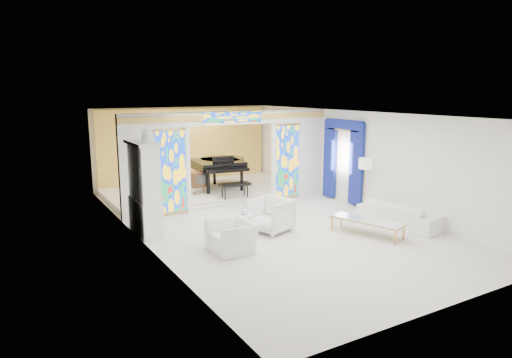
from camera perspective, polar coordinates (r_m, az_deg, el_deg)
floor at (r=12.92m, az=1.09°, el=-5.29°), size 12.00×12.00×0.00m
ceiling at (r=12.42m, az=1.14°, el=8.12°), size 7.00×12.00×0.02m
wall_back at (r=17.93m, az=-8.90°, el=4.09°), size 7.00×0.02×3.00m
wall_front at (r=8.19m, az=23.51°, el=-5.02°), size 7.00×0.02×3.00m
wall_left at (r=11.20m, az=-14.38°, el=-0.29°), size 0.02×12.00×3.00m
wall_right at (r=14.68m, az=12.88°, el=2.42°), size 0.02×12.00×3.00m
partition_wall at (r=14.28m, az=-3.04°, el=3.06°), size 7.00×0.22×3.00m
stained_glass_left at (r=13.45m, az=-10.54°, el=0.86°), size 0.90×0.04×2.40m
stained_glass_right at (r=15.27m, az=3.95°, el=2.23°), size 0.90×0.04×2.40m
stained_glass_transom at (r=14.07m, az=-2.90°, el=7.72°), size 2.00×0.04×0.34m
alcove_platform at (r=16.43m, az=-6.34°, el=-1.47°), size 6.80×3.80×0.18m
gold_curtain_back at (r=17.82m, az=-8.76°, el=4.05°), size 6.70×0.10×2.90m
chandelier at (r=16.07m, az=-5.73°, el=7.13°), size 0.48×0.48×0.30m
blue_drapes at (r=15.12m, az=10.81°, el=3.04°), size 0.14×1.85×2.65m
china_cabinet at (r=11.91m, az=-13.78°, el=-1.23°), size 0.56×1.46×2.72m
armchair_left at (r=10.53m, az=-3.00°, el=-7.17°), size 0.94×1.07×0.70m
armchair_right at (r=11.89m, az=1.86°, el=-4.54°), size 1.22×1.20×0.89m
sofa at (r=13.01m, az=17.55°, el=-4.20°), size 1.23×2.37×0.66m
side_table at (r=11.27m, az=-1.50°, el=-5.53°), size 0.67×0.67×0.65m
vase at (r=11.18m, az=-1.51°, el=-3.93°), size 0.20×0.20×0.20m
coffee_table at (r=11.93m, az=13.71°, el=-5.10°), size 1.15×1.95×0.42m
floor_lamp at (r=14.10m, az=13.48°, el=1.58°), size 0.42×0.42×1.63m
grand_piano at (r=16.44m, az=-4.47°, el=1.84°), size 2.14×3.14×1.23m
tv_console at (r=15.61m, az=-7.15°, el=-0.05°), size 0.67×0.50×0.72m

